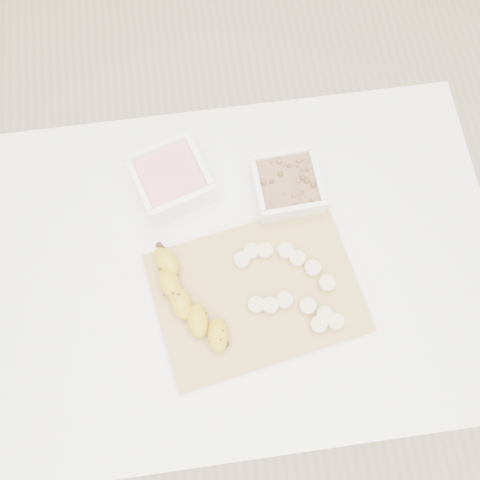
{
  "coord_description": "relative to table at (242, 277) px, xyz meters",
  "views": [
    {
      "loc": [
        -0.04,
        -0.28,
        1.75
      ],
      "look_at": [
        0.0,
        0.03,
        0.81
      ],
      "focal_mm": 40.0,
      "sensor_mm": 36.0,
      "label": 1
    }
  ],
  "objects": [
    {
      "name": "bowl_yogurt",
      "position": [
        -0.12,
        0.18,
        0.13
      ],
      "size": [
        0.17,
        0.17,
        0.06
      ],
      "color": "white",
      "rests_on": "table"
    },
    {
      "name": "banana",
      "position": [
        -0.11,
        -0.07,
        0.13
      ],
      "size": [
        0.12,
        0.23,
        0.04
      ],
      "primitive_type": null,
      "rotation": [
        0.0,
        0.0,
        0.28
      ],
      "color": "gold",
      "rests_on": "cutting_board"
    },
    {
      "name": "bowl_granola",
      "position": [
        0.11,
        0.14,
        0.13
      ],
      "size": [
        0.13,
        0.13,
        0.06
      ],
      "color": "white",
      "rests_on": "table"
    },
    {
      "name": "banana_slices",
      "position": [
        0.08,
        -0.06,
        0.12
      ],
      "size": [
        0.18,
        0.19,
        0.02
      ],
      "color": "beige",
      "rests_on": "cutting_board"
    },
    {
      "name": "table",
      "position": [
        0.0,
        0.0,
        0.0
      ],
      "size": [
        1.0,
        0.7,
        0.75
      ],
      "color": "white",
      "rests_on": "ground"
    },
    {
      "name": "ground",
      "position": [
        0.0,
        0.0,
        -0.65
      ],
      "size": [
        3.5,
        3.5,
        0.0
      ],
      "primitive_type": "plane",
      "color": "#C6AD89",
      "rests_on": "ground"
    },
    {
      "name": "cutting_board",
      "position": [
        0.02,
        -0.06,
        0.1
      ],
      "size": [
        0.42,
        0.33,
        0.01
      ],
      "primitive_type": "cube",
      "rotation": [
        0.0,
        0.0,
        0.17
      ],
      "color": "tan",
      "rests_on": "table"
    }
  ]
}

